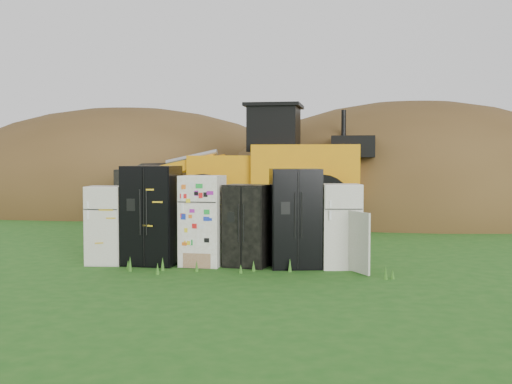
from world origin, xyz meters
TOP-DOWN VIEW (x-y plane):
  - ground at (0.00, 0.00)m, footprint 120.00×120.00m
  - fridge_leftmost at (-2.43, -0.03)m, footprint 0.73×0.71m
  - fridge_black_side at (-1.49, 0.03)m, footprint 1.12×0.92m
  - fridge_sticker at (-0.45, 0.01)m, footprint 0.87×0.82m
  - fridge_dark_mid at (0.45, -0.00)m, footprint 0.96×0.84m
  - fridge_black_right at (1.40, -0.01)m, footprint 1.09×0.95m
  - fridge_open_door at (2.29, -0.01)m, footprint 0.82×0.77m
  - wheel_loader at (-0.52, 7.62)m, footprint 8.10×3.71m
  - dirt_mound_right at (5.31, 11.72)m, footprint 15.67×11.49m
  - dirt_mound_left at (-6.64, 15.11)m, footprint 17.89×13.42m
  - dirt_mound_back at (0.44, 18.18)m, footprint 17.15×11.43m

SIDE VIEW (x-z plane):
  - ground at x=0.00m, z-range 0.00..0.00m
  - dirt_mound_right at x=5.31m, z-range -4.26..4.26m
  - dirt_mound_left at x=-6.64m, z-range -4.36..4.36m
  - dirt_mound_back at x=0.44m, z-range -3.14..3.14m
  - fridge_leftmost at x=-2.43m, z-range 0.00..1.58m
  - fridge_dark_mid at x=0.45m, z-range 0.00..1.62m
  - fridge_open_door at x=2.29m, z-range 0.00..1.64m
  - fridge_sticker at x=-0.45m, z-range 0.00..1.80m
  - fridge_black_right at x=1.40m, z-range 0.00..1.93m
  - fridge_black_side at x=-1.49m, z-range 0.00..1.99m
  - wheel_loader at x=-0.52m, z-range 0.00..3.83m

